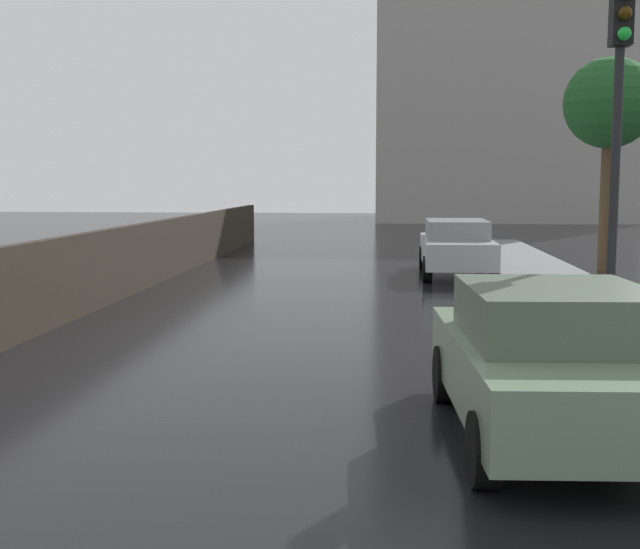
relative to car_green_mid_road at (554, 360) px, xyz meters
name	(u,v)px	position (x,y,z in m)	size (l,w,h in m)	color
car_green_mid_road	(554,360)	(0.00, 0.00, 0.00)	(2.09, 3.94, 1.45)	slate
car_silver_far_ahead	(456,246)	(0.15, 13.44, 0.01)	(1.80, 4.49, 1.42)	#B2B5BA
traffic_light	(618,104)	(1.37, 3.32, 2.64)	(0.26, 0.39, 4.73)	black
street_tree_near	(610,106)	(3.76, 13.12, 3.49)	(2.22, 2.22, 5.42)	#4C3823
distant_tower	(499,69)	(5.03, 44.65, 8.56)	(15.23, 11.04, 23.69)	#9E9993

